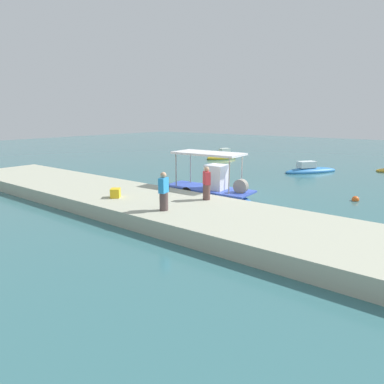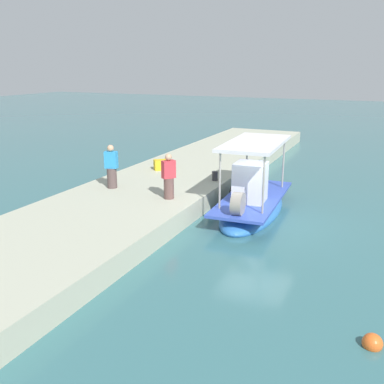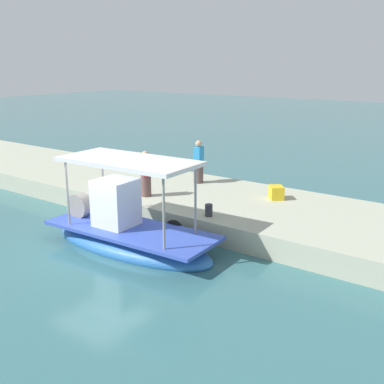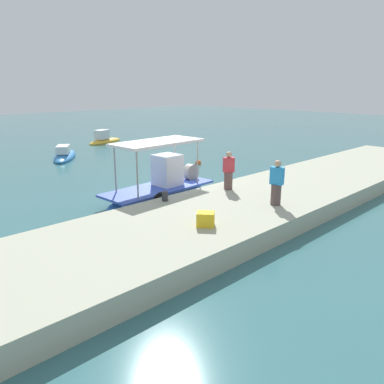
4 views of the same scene
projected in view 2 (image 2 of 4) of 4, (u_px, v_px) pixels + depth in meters
ground_plane at (257, 222)px, 16.03m from camera, size 120.00×120.00×0.00m
dock_quay at (144, 197)px, 17.77m from camera, size 36.00×5.18×0.71m
main_fishing_boat at (252, 201)px, 16.80m from camera, size 5.72×2.32×3.08m
fisherman_near_bollard at (112, 169)px, 17.54m from camera, size 0.46×0.53×1.72m
fisherman_by_crate at (169, 178)px, 16.13m from camera, size 0.53×0.52×1.66m
mooring_bollard at (215, 176)px, 18.80m from camera, size 0.24×0.24×0.39m
cargo_crate at (160, 165)px, 20.72m from camera, size 0.71×0.72×0.46m
marker_buoy at (372, 343)px, 8.91m from camera, size 0.41×0.41×0.41m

